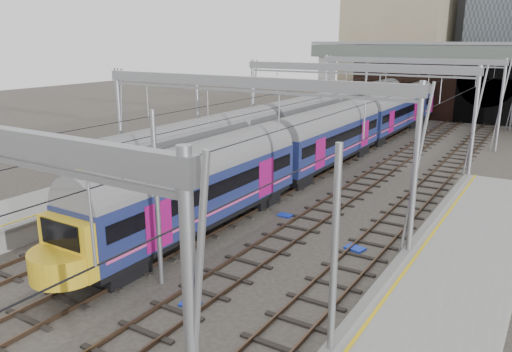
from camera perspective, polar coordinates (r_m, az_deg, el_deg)
The scene contains 12 objects.
ground at distance 19.73m, azimuth -14.75°, elevation -13.98°, with size 160.00×160.00×0.00m, color #38332D.
platform_left at distance 28.45m, azimuth -25.52°, elevation -4.54°, with size 4.32×55.00×1.12m.
tracks at distance 30.99m, azimuth 5.60°, elevation -2.54°, with size 14.40×80.00×0.22m.
overhead_line at distance 35.58m, azimuth 10.59°, elevation 10.37°, with size 16.80×80.00×8.00m.
retaining_wall at distance 64.71m, azimuth 21.76°, elevation 9.70°, with size 28.00×2.75×9.00m.
overbridge at distance 59.01m, azimuth 19.60°, elevation 12.32°, with size 28.00×3.00×9.25m.
train_main at distance 45.32m, azimuth 12.26°, elevation 6.05°, with size 2.74×63.28×4.73m.
train_second at distance 44.88m, azimuth 6.51°, elevation 6.28°, with size 2.83×49.05×4.86m.
signal_near_centre at distance 21.07m, azimuth -13.07°, elevation -3.04°, with size 0.37×0.46×4.73m.
equip_cover_a at distance 19.20m, azimuth -7.55°, elevation -14.29°, with size 0.74×0.53×0.09m, color #1A36C5.
equip_cover_b at distance 27.87m, azimuth 3.35°, elevation -4.51°, with size 0.77×0.55×0.09m, color #1A36C5.
equip_cover_c at distance 24.03m, azimuth 11.25°, elevation -8.11°, with size 0.89×0.62×0.10m, color #1A36C5.
Camera 1 is at (12.88, -11.54, 9.50)m, focal length 35.00 mm.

